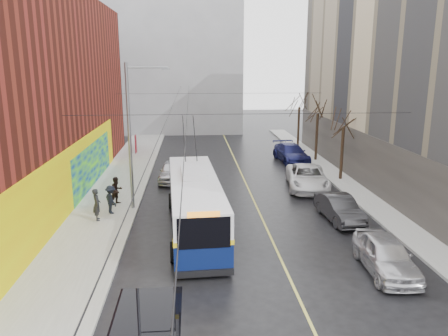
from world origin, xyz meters
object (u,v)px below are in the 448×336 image
at_px(pedestrian_c, 111,200).
at_px(pedestrian_b, 117,191).
at_px(trolleybus, 195,203).
at_px(parked_car_a, 386,255).
at_px(tree_near, 344,117).
at_px(parked_car_c, 307,177).
at_px(tree_mid, 318,105).
at_px(parked_car_d, 291,153).
at_px(parked_car_b, 339,208).
at_px(following_car, 172,171).
at_px(pedestrian_a, 97,205).
at_px(tree_far, 300,100).
at_px(streetlight_pole, 132,133).

bearing_deg(pedestrian_c, pedestrian_b, -36.12).
relative_size(trolleybus, parked_car_a, 2.57).
height_order(tree_near, parked_car_c, tree_near).
bearing_deg(pedestrian_c, tree_mid, -83.98).
relative_size(tree_near, parked_car_d, 1.12).
distance_m(parked_car_b, following_car, 13.91).
bearing_deg(parked_car_b, following_car, 131.99).
relative_size(tree_near, pedestrian_a, 3.44).
xyz_separation_m(tree_near, pedestrian_b, (-16.40, -5.15, -3.94)).
bearing_deg(tree_mid, tree_far, 90.00).
height_order(streetlight_pole, pedestrian_a, streetlight_pole).
distance_m(parked_car_d, pedestrian_b, 18.41).
height_order(parked_car_b, pedestrian_a, pedestrian_a).
xyz_separation_m(pedestrian_b, pedestrian_c, (-0.06, -1.79, -0.03)).
relative_size(tree_mid, following_car, 1.46).
relative_size(tree_mid, parked_car_d, 1.17).
bearing_deg(pedestrian_b, pedestrian_a, -153.66).
relative_size(following_car, pedestrian_c, 2.66).
bearing_deg(parked_car_a, parked_car_c, 93.29).
height_order(parked_car_a, pedestrian_c, pedestrian_c).
xyz_separation_m(tree_far, parked_car_d, (-2.39, -7.20, -4.31)).
distance_m(tree_near, parked_car_a, 16.11).
bearing_deg(tree_far, pedestrian_a, -127.69).
xyz_separation_m(tree_far, pedestrian_b, (-16.40, -19.15, -4.10)).
relative_size(trolleybus, pedestrian_b, 6.74).
distance_m(tree_near, trolleybus, 15.36).
bearing_deg(tree_mid, pedestrian_a, -138.53).
bearing_deg(streetlight_pole, pedestrian_b, 145.83).
bearing_deg(parked_car_c, pedestrian_c, -151.53).
relative_size(parked_car_b, pedestrian_c, 2.59).
bearing_deg(tree_near, parked_car_d, 109.37).
bearing_deg(following_car, parked_car_b, -39.49).
xyz_separation_m(parked_car_c, pedestrian_c, (-13.26, -4.93, 0.17)).
distance_m(tree_mid, following_car, 15.17).
distance_m(streetlight_pole, pedestrian_b, 4.10).
xyz_separation_m(streetlight_pole, parked_car_c, (11.94, 3.99, -4.01)).
relative_size(streetlight_pole, trolleybus, 0.75).
bearing_deg(pedestrian_a, tree_near, -80.09).
bearing_deg(pedestrian_b, tree_mid, -14.56).
xyz_separation_m(tree_far, pedestrian_c, (-16.46, -20.93, -4.13)).
relative_size(tree_near, tree_far, 0.97).
height_order(trolleybus, following_car, trolleybus).
relative_size(parked_car_c, following_car, 1.32).
height_order(pedestrian_a, pedestrian_b, pedestrian_a).
bearing_deg(pedestrian_a, streetlight_pole, -58.17).
xyz_separation_m(tree_near, trolleybus, (-11.46, -9.63, -3.41)).
distance_m(tree_far, parked_car_d, 8.73).
relative_size(streetlight_pole, parked_car_c, 1.50).
height_order(parked_car_b, parked_car_d, parked_car_d).
distance_m(parked_car_b, pedestrian_c, 13.51).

